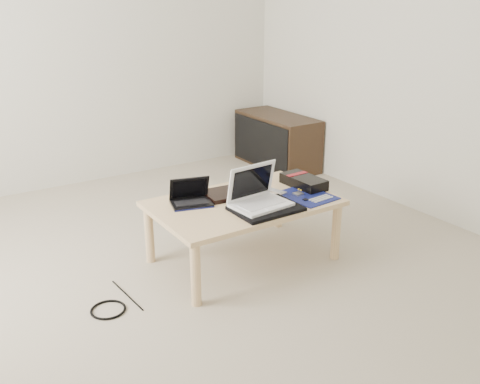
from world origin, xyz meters
TOP-DOWN VIEW (x-y plane):
  - ground at (0.00, 0.00)m, footprint 4.00×4.00m
  - coffee_table at (0.41, -0.04)m, footprint 1.10×0.70m
  - media_cabinet at (1.77, 1.45)m, footprint 0.41×0.90m
  - book at (0.37, 0.10)m, footprint 0.29×0.25m
  - netbook at (0.12, 0.10)m, footprint 0.28×0.23m
  - tablet at (0.44, -0.01)m, footprint 0.32×0.27m
  - remote at (0.65, 0.00)m, footprint 0.11×0.22m
  - neoprene_sleeve at (0.44, -0.23)m, footprint 0.39×0.28m
  - white_laptop at (0.42, -0.17)m, footprint 0.35×0.26m
  - motherboard at (0.79, -0.19)m, footprint 0.29×0.35m
  - gpu_box at (0.88, -0.03)m, footprint 0.17×0.32m
  - cable_coil at (0.36, -0.11)m, footprint 0.13×0.13m
  - floor_cable_coil at (-0.52, -0.13)m, footprint 0.24×0.24m
  - floor_cable_trail at (-0.37, -0.05)m, footprint 0.03×0.38m

SIDE VIEW (x-z plane):
  - ground at x=0.00m, z-range 0.00..0.00m
  - floor_cable_trail at x=-0.37m, z-range 0.00..0.01m
  - floor_cable_coil at x=-0.52m, z-range 0.00..0.01m
  - media_cabinet at x=1.77m, z-range 0.00..0.50m
  - coffee_table at x=0.41m, z-range 0.15..0.55m
  - motherboard at x=0.79m, z-range 0.40..0.41m
  - cable_coil at x=0.36m, z-range 0.40..0.41m
  - tablet at x=0.44m, z-range 0.40..0.41m
  - remote at x=0.65m, z-range 0.40..0.42m
  - neoprene_sleeve at x=0.44m, z-range 0.40..0.42m
  - book at x=0.37m, z-range 0.40..0.43m
  - gpu_box at x=0.88m, z-range 0.40..0.47m
  - netbook at x=0.12m, z-range 0.35..0.52m
  - white_laptop at x=0.42m, z-range 0.35..0.59m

